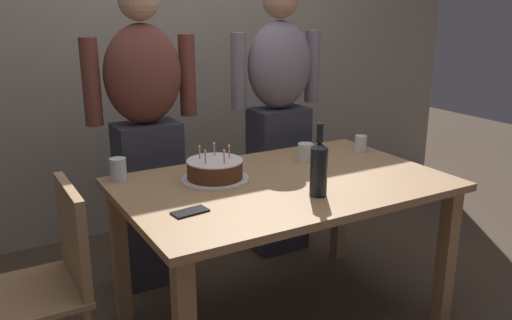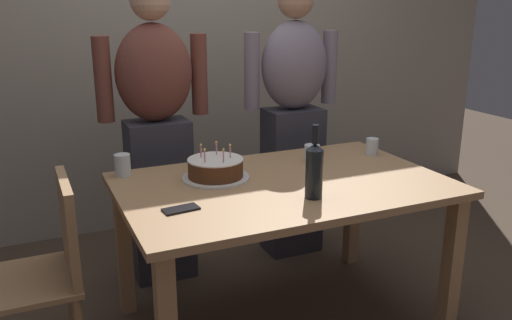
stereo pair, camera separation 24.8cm
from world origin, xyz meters
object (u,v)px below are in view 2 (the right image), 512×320
Objects in this scene: wine_bottle at (314,169)px; person_woman_cardigan at (293,116)px; cell_phone at (181,209)px; person_man_bearded at (157,129)px; birthday_cake at (216,169)px; water_glass_side at (123,165)px; water_glass_near at (372,146)px; dining_chair at (47,266)px; water_glass_far at (312,154)px.

person_woman_cardigan is (0.41, 0.96, 0.01)m from wine_bottle.
cell_phone is 0.89m from person_man_bearded.
birthday_cake is 0.58m from person_man_bearded.
cell_phone is at bearing 81.77° from person_man_bearded.
cell_phone is (-0.26, -0.31, -0.04)m from birthday_cake.
birthday_cake is at bearing 103.85° from person_man_bearded.
water_glass_side reaches higher than cell_phone.
person_woman_cardigan is at bearing 113.52° from water_glass_near.
cell_phone is (-1.18, -0.36, -0.04)m from water_glass_near.
person_man_bearded is 1.00× the size of person_woman_cardigan.
person_woman_cardigan reaches higher than wine_bottle.
wine_bottle is 1.16m from dining_chair.
dining_chair is (-0.64, -0.69, -0.36)m from person_man_bearded.
birthday_cake is 1.00× the size of wine_bottle.
water_glass_side is at bearing 16.70° from person_woman_cardigan.
wine_bottle is 0.58m from cell_phone.
birthday_cake is 3.33× the size of water_glass_far.
water_glass_side is 0.06× the size of person_man_bearded.
wine_bottle is at bearing 114.14° from person_man_bearded.
birthday_cake is 0.19× the size of person_woman_cardigan.
wine_bottle reaches higher than cell_phone.
water_glass_far is at bearing 61.11° from wine_bottle.
water_glass_far is 0.85m from person_man_bearded.
birthday_cake is 3.52× the size of water_glass_near.
birthday_cake reaches higher than water_glass_side.
wine_bottle reaches higher than water_glass_side.
water_glass_near is 1.32m from water_glass_side.
water_glass_near is at bearing 36.03° from wine_bottle.
dining_chair is at bearing -173.85° from water_glass_near.
person_man_bearded is (-1.06, 0.51, 0.09)m from water_glass_near.
wine_bottle is (-0.63, -0.46, 0.08)m from water_glass_near.
person_woman_cardigan is (0.96, 0.87, 0.13)m from cell_phone.
birthday_cake is 0.84m from dining_chair.
person_woman_cardigan is at bearing 38.31° from birthday_cake.
water_glass_side is at bearing 149.77° from birthday_cake.
person_woman_cardigan is at bearing 72.85° from water_glass_far.
water_glass_near is 0.28× the size of wine_bottle.
dining_chair is at bearing 24.91° from person_woman_cardigan.
dining_chair reaches higher than water_glass_far.
water_glass_near is at bearing 0.19° from water_glass_far.
dining_chair is at bearing -170.24° from birthday_cake.
water_glass_side is 0.73× the size of cell_phone.
dining_chair is at bearing 46.91° from person_man_bearded.
person_man_bearded is at bearing 103.85° from birthday_cake.
water_glass_side is 0.42m from person_man_bearded.
person_man_bearded is 1.90× the size of dining_chair.
person_man_bearded is (-0.14, 0.55, 0.09)m from birthday_cake.
water_glass_side is 0.33× the size of wine_bottle.
water_glass_side is at bearing 52.33° from person_man_bearded.
water_glass_far is 0.30× the size of wine_bottle.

